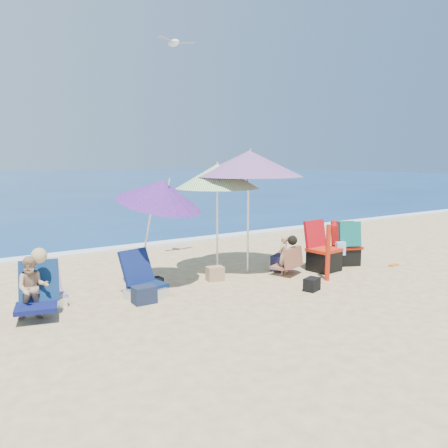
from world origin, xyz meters
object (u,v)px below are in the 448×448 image
chair_navy (144,285)px  chair_rainbow (47,294)px  umbrella_blue (161,192)px  seagull (174,43)px  camp_chair_right (346,249)px  furled_umbrella (329,247)px  umbrella_turquoise (249,164)px  person_center (287,256)px  camp_chair_left (323,256)px  person_left (34,287)px  umbrella_striped (217,176)px

chair_navy → chair_rainbow: bearing=161.7°
umbrella_blue → seagull: seagull is taller
chair_rainbow → seagull: seagull is taller
chair_navy → camp_chair_right: 4.65m
camp_chair_right → chair_rainbow: bearing=173.2°
chair_navy → furled_umbrella: bearing=-15.8°
umbrella_turquoise → person_center: size_ratio=3.29×
furled_umbrella → camp_chair_left: (0.48, 0.61, -0.34)m
chair_rainbow → camp_chair_left: 5.35m
person_left → camp_chair_left: bearing=-2.9°
umbrella_striped → camp_chair_right: size_ratio=2.29×
person_left → umbrella_turquoise: bearing=7.2°
umbrella_blue → person_center: bearing=-15.2°
furled_umbrella → chair_navy: bearing=164.2°
chair_navy → chair_rainbow: chair_navy is taller
chair_navy → camp_chair_left: (3.85, -0.34, 0.10)m
person_left → umbrella_blue: bearing=11.9°
umbrella_striped → chair_rainbow: size_ratio=3.24×
camp_chair_left → camp_chair_right: (0.80, 0.09, 0.04)m
chair_navy → camp_chair_right: bearing=-3.1°
person_center → person_left: size_ratio=0.78×
furled_umbrella → chair_navy: 3.53m
umbrella_blue → camp_chair_right: size_ratio=2.14×
camp_chair_right → person_center: size_ratio=1.21×
umbrella_blue → furled_umbrella: 3.31m
camp_chair_left → person_left: size_ratio=1.00×
umbrella_striped → chair_rainbow: umbrella_striped is taller
umbrella_blue → camp_chair_right: umbrella_blue is taller
seagull → chair_navy: bearing=-132.6°
chair_navy → person_left: 1.74m
umbrella_striped → furled_umbrella: (1.44, -1.66, -1.31)m
umbrella_blue → chair_navy: size_ratio=2.53×
chair_navy → umbrella_turquoise: bearing=10.8°
person_left → chair_rainbow: bearing=61.9°
chair_navy → person_left: bearing=-178.2°
umbrella_turquoise → camp_chair_right: (2.10, -0.74, -1.85)m
chair_navy → person_center: bearing=-4.3°
camp_chair_left → furled_umbrella: bearing=-128.1°
chair_navy → person_left: person_left is taller
person_left → chair_navy: bearing=1.8°
person_center → umbrella_turquoise: bearing=121.0°
chair_rainbow → seagull: 5.42m
chair_rainbow → chair_navy: bearing=-18.3°
camp_chair_right → furled_umbrella: bearing=-151.2°
umbrella_striped → seagull: bearing=115.6°
furled_umbrella → person_center: 0.87m
umbrella_blue → umbrella_striped: bearing=11.5°
person_center → camp_chair_right: bearing=-0.9°
umbrella_striped → camp_chair_right: 3.30m
furled_umbrella → chair_navy: furled_umbrella is taller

